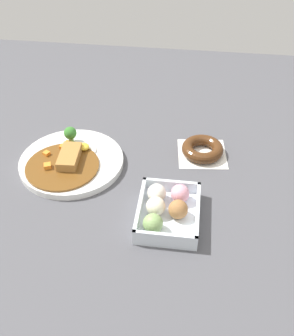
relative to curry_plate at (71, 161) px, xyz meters
name	(u,v)px	position (x,y,z in m)	size (l,w,h in m)	color
ground_plane	(123,176)	(0.03, 0.15, -0.01)	(1.60, 1.60, 0.00)	#4C4C51
curry_plate	(71,161)	(0.00, 0.00, 0.00)	(0.28, 0.28, 0.07)	white
donut_box	(166,210)	(0.15, 0.27, 0.01)	(0.18, 0.14, 0.06)	silver
chocolate_ring_donut	(202,149)	(-0.09, 0.35, 0.00)	(0.15, 0.15, 0.03)	white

